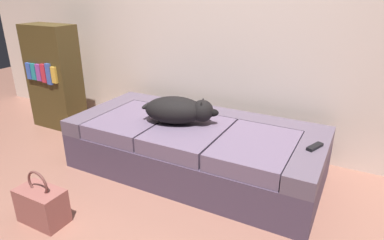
# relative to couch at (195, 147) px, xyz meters

# --- Properties ---
(couch) EXTENTS (2.02, 0.93, 0.42)m
(couch) POSITION_rel_couch_xyz_m (0.00, 0.00, 0.00)
(couch) COLOR #493A4F
(couch) RESTS_ON ground
(dog_dark) EXTENTS (0.62, 0.41, 0.22)m
(dog_dark) POSITION_rel_couch_xyz_m (-0.12, -0.04, 0.32)
(dog_dark) COLOR black
(dog_dark) RESTS_ON couch
(tv_remote) EXTENTS (0.10, 0.16, 0.02)m
(tv_remote) POSITION_rel_couch_xyz_m (0.93, -0.00, 0.22)
(tv_remote) COLOR black
(tv_remote) RESTS_ON couch
(handbag) EXTENTS (0.32, 0.18, 0.38)m
(handbag) POSITION_rel_couch_xyz_m (-0.57, -1.06, -0.08)
(handbag) COLOR #8E5049
(handbag) RESTS_ON ground
(bookshelf) EXTENTS (0.56, 0.30, 1.10)m
(bookshelf) POSITION_rel_couch_xyz_m (-1.79, 0.17, 0.34)
(bookshelf) COLOR #48391A
(bookshelf) RESTS_ON ground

